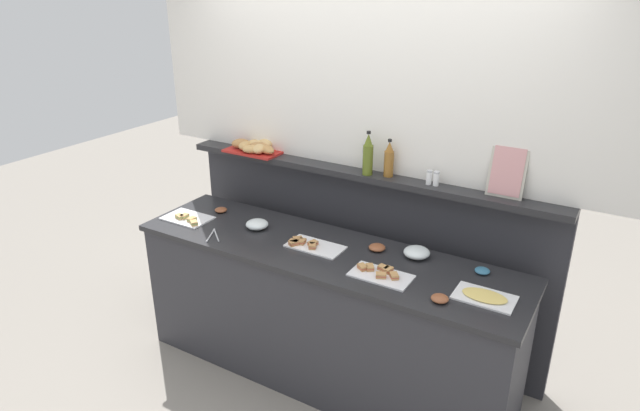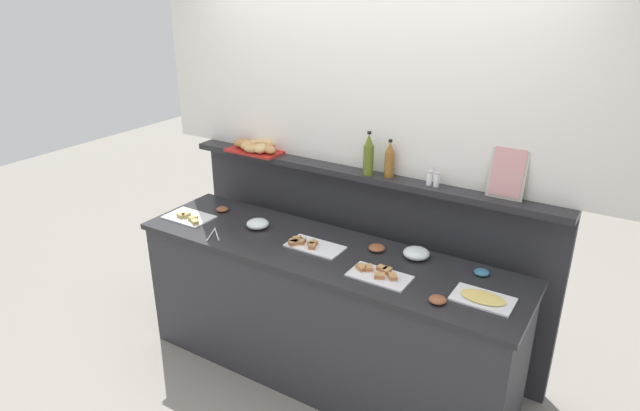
{
  "view_description": "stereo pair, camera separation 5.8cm",
  "coord_description": "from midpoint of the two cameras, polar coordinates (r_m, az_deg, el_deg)",
  "views": [
    {
      "loc": [
        1.51,
        -2.56,
        2.44
      ],
      "look_at": [
        -0.09,
        0.1,
        1.15
      ],
      "focal_mm": 31.25,
      "sensor_mm": 36.0,
      "label": 1
    },
    {
      "loc": [
        1.55,
        -2.53,
        2.44
      ],
      "look_at": [
        -0.09,
        0.1,
        1.15
      ],
      "focal_mm": 31.25,
      "sensor_mm": 36.0,
      "label": 2
    }
  ],
  "objects": [
    {
      "name": "cold_cuts_platter",
      "position": [
        2.98,
        15.95,
        -8.98
      ],
      "size": [
        0.31,
        0.19,
        0.02
      ],
      "color": "white",
      "rests_on": "buffet_counter"
    },
    {
      "name": "condiment_bowl_cream",
      "position": [
        3.34,
        5.37,
        -4.3
      ],
      "size": [
        0.1,
        0.1,
        0.04
      ],
      "primitive_type": "ellipsoid",
      "color": "brown",
      "rests_on": "buffet_counter"
    },
    {
      "name": "upper_wall_panel",
      "position": [
        3.47,
        4.53,
        14.32
      ],
      "size": [
        3.19,
        0.08,
        1.31
      ],
      "primitive_type": "cube",
      "color": "white",
      "rests_on": "back_ledge_unit"
    },
    {
      "name": "buffet_counter",
      "position": [
        3.57,
        -0.08,
        -11.06
      ],
      "size": [
        2.44,
        0.65,
        0.91
      ],
      "color": "#2D2D33",
      "rests_on": "ground_plane"
    },
    {
      "name": "serving_tongs",
      "position": [
        3.58,
        -11.32,
        -2.98
      ],
      "size": [
        0.15,
        0.17,
        0.01
      ],
      "color": "#B7BABF",
      "rests_on": "buffet_counter"
    },
    {
      "name": "sandwich_platter_side",
      "position": [
        3.37,
        -1.44,
        -4.06
      ],
      "size": [
        0.35,
        0.19,
        0.04
      ],
      "color": "white",
      "rests_on": "buffet_counter"
    },
    {
      "name": "bread_basket",
      "position": [
        3.93,
        -7.01,
        5.97
      ],
      "size": [
        0.41,
        0.28,
        0.08
      ],
      "color": "#B2231E",
      "rests_on": "back_ledge_unit"
    },
    {
      "name": "salt_shaker",
      "position": [
        3.35,
        10.61,
        2.85
      ],
      "size": [
        0.03,
        0.03,
        0.09
      ],
      "color": "white",
      "rests_on": "back_ledge_unit"
    },
    {
      "name": "vinegar_bottle_amber",
      "position": [
        3.43,
        6.59,
        4.66
      ],
      "size": [
        0.06,
        0.06,
        0.24
      ],
      "color": "#8E5B23",
      "rests_on": "back_ledge_unit"
    },
    {
      "name": "ground_plane",
      "position": [
        4.27,
        4.16,
        -12.32
      ],
      "size": [
        12.0,
        12.0,
        0.0
      ],
      "primitive_type": "plane",
      "color": "gray"
    },
    {
      "name": "glass_bowl_medium",
      "position": [
        3.63,
        -6.92,
        -1.96
      ],
      "size": [
        0.15,
        0.15,
        0.06
      ],
      "color": "silver",
      "rests_on": "buffet_counter"
    },
    {
      "name": "framed_picture",
      "position": [
        3.24,
        18.15,
        3.34
      ],
      "size": [
        0.2,
        0.07,
        0.3
      ],
      "color": "#B2AD9E",
      "rests_on": "back_ledge_unit"
    },
    {
      "name": "condiment_bowl_red",
      "position": [
        3.92,
        -10.54,
        -0.44
      ],
      "size": [
        0.09,
        0.09,
        0.03
      ],
      "primitive_type": "ellipsoid",
      "color": "brown",
      "rests_on": "buffet_counter"
    },
    {
      "name": "glass_bowl_large",
      "position": [
        3.29,
        9.37,
        -4.8
      ],
      "size": [
        0.15,
        0.15,
        0.06
      ],
      "color": "silver",
      "rests_on": "buffet_counter"
    },
    {
      "name": "back_ledge_unit",
      "position": [
        3.84,
        3.79,
        -4.77
      ],
      "size": [
        2.59,
        0.22,
        1.29
      ],
      "color": "#2D2D33",
      "rests_on": "ground_plane"
    },
    {
      "name": "olive_oil_bottle",
      "position": [
        3.45,
        4.45,
        5.15
      ],
      "size": [
        0.06,
        0.06,
        0.28
      ],
      "color": "#56661E",
      "rests_on": "back_ledge_unit"
    },
    {
      "name": "pepper_shaker",
      "position": [
        3.34,
        11.31,
        2.71
      ],
      "size": [
        0.03,
        0.03,
        0.09
      ],
      "color": "white",
      "rests_on": "back_ledge_unit"
    },
    {
      "name": "sandwich_platter_front",
      "position": [
        3.85,
        -13.84,
        -1.28
      ],
      "size": [
        0.32,
        0.21,
        0.04
      ],
      "color": "silver",
      "rests_on": "buffet_counter"
    },
    {
      "name": "condiment_bowl_dark",
      "position": [
        2.9,
        11.6,
        -9.31
      ],
      "size": [
        0.09,
        0.09,
        0.03
      ],
      "primitive_type": "ellipsoid",
      "color": "brown",
      "rests_on": "buffet_counter"
    },
    {
      "name": "condiment_bowl_teal",
      "position": [
        3.21,
        15.78,
        -6.45
      ],
      "size": [
        0.08,
        0.08,
        0.03
      ],
      "primitive_type": "ellipsoid",
      "color": "teal",
      "rests_on": "buffet_counter"
    },
    {
      "name": "sandwich_platter_rear",
      "position": [
        3.08,
        5.67,
        -6.98
      ],
      "size": [
        0.34,
        0.19,
        0.04
      ],
      "color": "silver",
      "rests_on": "buffet_counter"
    }
  ]
}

